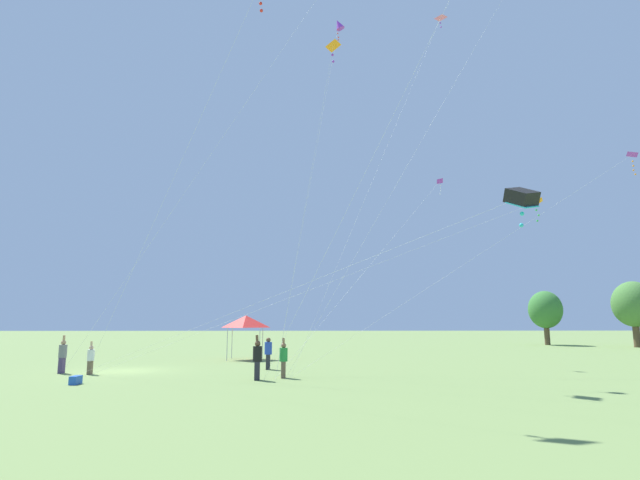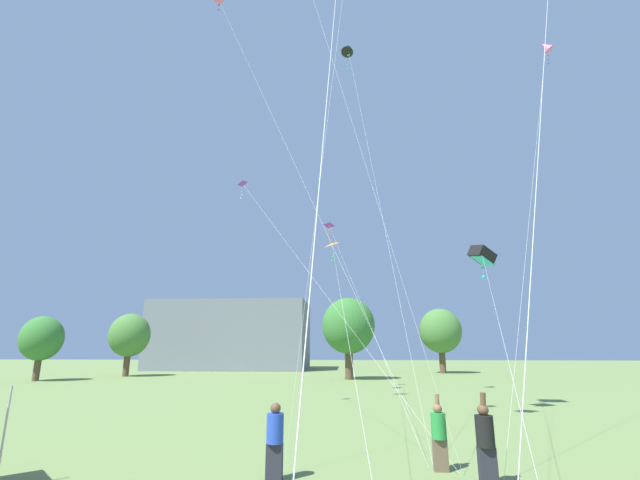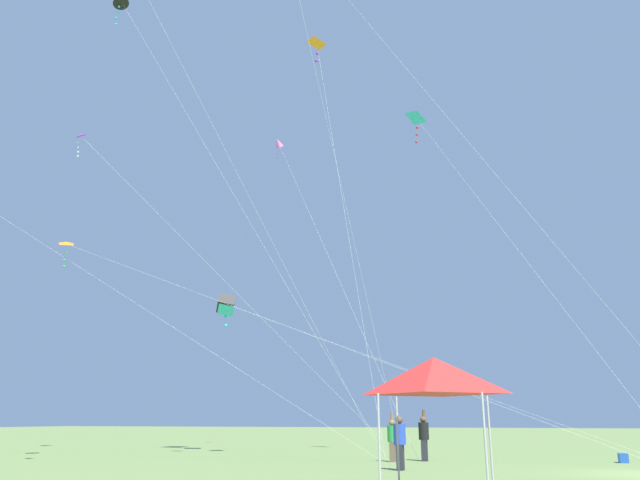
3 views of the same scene
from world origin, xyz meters
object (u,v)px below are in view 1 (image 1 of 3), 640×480
at_px(person_blue_shirt, 268,352).
at_px(person_white_shirt, 91,358).
at_px(festival_tent, 246,322).
at_px(kite_pink_delta_2, 439,21).
at_px(kite_orange_delta_10, 332,47).
at_px(person_black_shirt, 257,358).
at_px(person_grey_shirt, 63,355).
at_px(kite_black_box_4, 521,198).
at_px(kite_orange_delta_0, 530,205).
at_px(kite_purple_delta_6, 628,159).
at_px(person_green_shirt, 283,358).
at_px(cooler_box, 76,380).
at_px(kite_purple_diamond_5, 339,26).
at_px(kite_purple_delta_9, 435,187).

distance_m(person_blue_shirt, person_white_shirt, 9.56).
xyz_separation_m(festival_tent, kite_pink_delta_2, (0.86, 15.08, 23.92)).
bearing_deg(kite_orange_delta_10, person_blue_shirt, -118.60).
bearing_deg(kite_pink_delta_2, person_blue_shirt, -62.52).
bearing_deg(person_black_shirt, festival_tent, -109.81).
xyz_separation_m(person_blue_shirt, kite_orange_delta_10, (2.04, 3.74, 18.17)).
relative_size(person_grey_shirt, kite_pink_delta_2, 0.07).
relative_size(person_black_shirt, kite_black_box_4, 0.10).
bearing_deg(kite_orange_delta_0, person_blue_shirt, -93.55).
height_order(person_white_shirt, kite_orange_delta_10, kite_orange_delta_10).
distance_m(kite_pink_delta_2, kite_purple_delta_6, 18.27).
relative_size(festival_tent, person_black_shirt, 1.50).
bearing_deg(person_black_shirt, person_green_shirt, -173.64).
bearing_deg(person_blue_shirt, person_black_shirt, 60.58).
relative_size(cooler_box, kite_purple_diamond_5, 0.03).
relative_size(kite_purple_delta_6, kite_purple_delta_9, 1.67).
bearing_deg(kite_pink_delta_2, kite_orange_delta_10, -46.21).
bearing_deg(kite_black_box_4, kite_purple_diamond_5, -143.31).
bearing_deg(kite_purple_delta_9, person_blue_shirt, -71.19).
height_order(festival_tent, person_green_shirt, festival_tent).
bearing_deg(person_black_shirt, kite_purple_diamond_5, -157.35).
bearing_deg(person_grey_shirt, kite_purple_diamond_5, 6.39).
xyz_separation_m(cooler_box, kite_orange_delta_0, (-5.62, 23.81, 9.51)).
bearing_deg(kite_pink_delta_2, kite_purple_delta_6, 52.37).
height_order(cooler_box, person_green_shirt, person_green_shirt).
height_order(person_green_shirt, kite_orange_delta_0, kite_orange_delta_0).
distance_m(person_green_shirt, kite_orange_delta_0, 17.35).
height_order(kite_purple_diamond_5, kite_orange_delta_10, kite_purple_diamond_5).
height_order(kite_pink_delta_2, kite_orange_delta_10, kite_pink_delta_2).
bearing_deg(person_black_shirt, person_blue_shirt, -120.64).
xyz_separation_m(person_grey_shirt, person_green_shirt, (2.49, 12.11, -0.03)).
xyz_separation_m(person_blue_shirt, person_grey_shirt, (1.85, -11.02, -0.00)).
relative_size(person_white_shirt, kite_black_box_4, 0.08).
distance_m(person_white_shirt, kite_purple_delta_9, 24.20).
relative_size(person_black_shirt, person_blue_shirt, 1.16).
height_order(kite_purple_delta_9, kite_orange_delta_10, kite_orange_delta_10).
xyz_separation_m(person_white_shirt, kite_purple_delta_9, (-6.29, 20.50, 11.23)).
xyz_separation_m(person_black_shirt, person_grey_shirt, (-3.36, -10.89, -0.05)).
distance_m(cooler_box, kite_pink_delta_2, 36.27).
xyz_separation_m(person_black_shirt, kite_orange_delta_10, (-3.18, 3.86, 18.12)).
distance_m(cooler_box, person_blue_shirt, 10.48).
bearing_deg(person_white_shirt, kite_purple_diamond_5, 171.35).
xyz_separation_m(kite_pink_delta_2, kite_black_box_4, (15.92, -1.35, -18.63)).
bearing_deg(kite_purple_delta_6, person_white_shirt, -86.60).
height_order(festival_tent, kite_purple_diamond_5, kite_purple_diamond_5).
bearing_deg(kite_purple_delta_6, person_green_shirt, -79.91).
relative_size(person_white_shirt, kite_orange_delta_0, 0.07).
bearing_deg(person_black_shirt, kite_pink_delta_2, -166.72).
xyz_separation_m(person_white_shirt, kite_black_box_4, (6.80, 20.72, 7.20)).
height_order(person_black_shirt, kite_purple_delta_6, kite_purple_delta_6).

